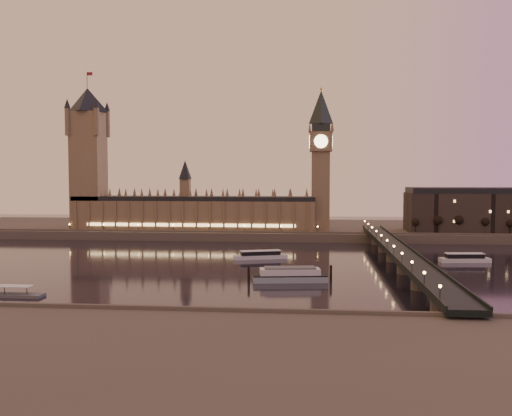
% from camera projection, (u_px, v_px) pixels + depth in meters
% --- Properties ---
extents(ground, '(700.00, 700.00, 0.00)m').
position_uv_depth(ground, '(221.00, 265.00, 300.84)').
color(ground, black).
rests_on(ground, ground).
extents(far_embankment, '(560.00, 130.00, 6.00)m').
position_uv_depth(far_embankment, '(290.00, 229.00, 461.78)').
color(far_embankment, '#423D35').
rests_on(far_embankment, ground).
extents(near_embankment, '(560.00, 110.00, 6.00)m').
position_uv_depth(near_embankment, '(233.00, 380.00, 123.92)').
color(near_embankment, '#423D35').
rests_on(near_embankment, ground).
extents(palace_of_westminster, '(180.00, 26.62, 52.00)m').
position_uv_depth(palace_of_westminster, '(193.00, 209.00, 423.58)').
color(palace_of_westminster, brown).
rests_on(palace_of_westminster, ground).
extents(victoria_tower, '(31.68, 31.68, 118.00)m').
position_uv_depth(victoria_tower, '(88.00, 150.00, 428.53)').
color(victoria_tower, brown).
rests_on(victoria_tower, ground).
extents(big_ben, '(17.68, 17.68, 104.00)m').
position_uv_depth(big_ben, '(321.00, 152.00, 412.13)').
color(big_ben, brown).
rests_on(big_ben, ground).
extents(westminster_bridge, '(13.20, 260.00, 15.30)m').
position_uv_depth(westminster_bridge, '(398.00, 257.00, 291.83)').
color(westminster_bridge, black).
rests_on(westminster_bridge, ground).
extents(bare_tree_0, '(5.44, 5.44, 11.07)m').
position_uv_depth(bare_tree_0, '(414.00, 222.00, 397.06)').
color(bare_tree_0, black).
rests_on(bare_tree_0, ground).
extents(bare_tree_1, '(5.44, 5.44, 11.07)m').
position_uv_depth(bare_tree_1, '(437.00, 222.00, 395.54)').
color(bare_tree_1, black).
rests_on(bare_tree_1, ground).
extents(bare_tree_2, '(5.44, 5.44, 11.07)m').
position_uv_depth(bare_tree_2, '(461.00, 222.00, 394.03)').
color(bare_tree_2, black).
rests_on(bare_tree_2, ground).
extents(bare_tree_3, '(5.44, 5.44, 11.07)m').
position_uv_depth(bare_tree_3, '(485.00, 223.00, 392.51)').
color(bare_tree_3, black).
rests_on(bare_tree_3, ground).
extents(bare_tree_4, '(5.44, 5.44, 11.07)m').
position_uv_depth(bare_tree_4, '(509.00, 223.00, 391.00)').
color(bare_tree_4, black).
rests_on(bare_tree_4, ground).
extents(cruise_boat_a, '(30.43, 15.53, 4.79)m').
position_uv_depth(cruise_boat_a, '(260.00, 255.00, 320.85)').
color(cruise_boat_a, silver).
rests_on(cruise_boat_a, ground).
extents(cruise_boat_b, '(27.37, 9.16, 4.96)m').
position_uv_depth(cruise_boat_b, '(465.00, 258.00, 308.91)').
color(cruise_boat_b, silver).
rests_on(cruise_boat_b, ground).
extents(moored_barge, '(37.61, 13.73, 6.96)m').
position_uv_depth(moored_barge, '(290.00, 275.00, 253.21)').
color(moored_barge, '#8398A7').
rests_on(moored_barge, ground).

